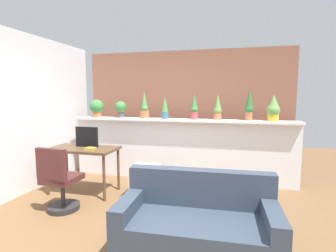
# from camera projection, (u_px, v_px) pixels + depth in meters

# --- Properties ---
(ground_plane) EXTENTS (12.00, 12.00, 0.00)m
(ground_plane) POSITION_uv_depth(u_px,v_px,m) (144.00, 232.00, 3.07)
(ground_plane) COLOR brown
(divider_wall) EXTENTS (4.19, 0.16, 1.12)m
(divider_wall) POSITION_uv_depth(u_px,v_px,m) (179.00, 151.00, 4.93)
(divider_wall) COLOR white
(divider_wall) RESTS_ON ground
(plant_shelf) EXTENTS (4.19, 0.32, 0.04)m
(plant_shelf) POSITION_uv_depth(u_px,v_px,m) (179.00, 120.00, 4.82)
(plant_shelf) COLOR white
(plant_shelf) RESTS_ON divider_wall
(brick_wall_behind) EXTENTS (4.19, 0.10, 2.50)m
(brick_wall_behind) POSITION_uv_depth(u_px,v_px,m) (185.00, 112.00, 5.43)
(brick_wall_behind) COLOR #935B47
(brick_wall_behind) RESTS_ON ground
(side_wall_left) EXTENTS (0.12, 4.40, 2.60)m
(side_wall_left) POSITION_uv_depth(u_px,v_px,m) (3.00, 115.00, 3.89)
(side_wall_left) COLOR white
(side_wall_left) RESTS_ON ground
(potted_plant_0) EXTENTS (0.28, 0.28, 0.35)m
(potted_plant_0) POSITION_uv_depth(u_px,v_px,m) (97.00, 108.00, 5.20)
(potted_plant_0) COLOR #C66B42
(potted_plant_0) RESTS_ON plant_shelf
(potted_plant_1) EXTENTS (0.22, 0.22, 0.32)m
(potted_plant_1) POSITION_uv_depth(u_px,v_px,m) (121.00, 108.00, 5.11)
(potted_plant_1) COLOR #4C4C51
(potted_plant_1) RESTS_ON plant_shelf
(potted_plant_2) EXTENTS (0.17, 0.17, 0.51)m
(potted_plant_2) POSITION_uv_depth(u_px,v_px,m) (144.00, 107.00, 4.96)
(potted_plant_2) COLOR #C66B42
(potted_plant_2) RESTS_ON plant_shelf
(potted_plant_3) EXTENTS (0.13, 0.13, 0.42)m
(potted_plant_3) POSITION_uv_depth(u_px,v_px,m) (165.00, 108.00, 4.85)
(potted_plant_3) COLOR #386B84
(potted_plant_3) RESTS_ON plant_shelf
(potted_plant_4) EXTENTS (0.13, 0.13, 0.46)m
(potted_plant_4) POSITION_uv_depth(u_px,v_px,m) (194.00, 108.00, 4.72)
(potted_plant_4) COLOR #B7474C
(potted_plant_4) RESTS_ON plant_shelf
(potted_plant_5) EXTENTS (0.14, 0.14, 0.46)m
(potted_plant_5) POSITION_uv_depth(u_px,v_px,m) (218.00, 108.00, 4.66)
(potted_plant_5) COLOR #C66B42
(potted_plant_5) RESTS_ON plant_shelf
(potted_plant_6) EXTENTS (0.15, 0.15, 0.56)m
(potted_plant_6) POSITION_uv_depth(u_px,v_px,m) (249.00, 105.00, 4.52)
(potted_plant_6) COLOR #C66B42
(potted_plant_6) RESTS_ON plant_shelf
(potted_plant_7) EXTENTS (0.22, 0.22, 0.45)m
(potted_plant_7) POSITION_uv_depth(u_px,v_px,m) (273.00, 108.00, 4.38)
(potted_plant_7) COLOR gold
(potted_plant_7) RESTS_ON plant_shelf
(desk) EXTENTS (1.10, 0.60, 0.75)m
(desk) POSITION_uv_depth(u_px,v_px,m) (83.00, 153.00, 4.27)
(desk) COLOR brown
(desk) RESTS_ON ground
(tv_monitor) EXTENTS (0.39, 0.04, 0.33)m
(tv_monitor) POSITION_uv_depth(u_px,v_px,m) (87.00, 137.00, 4.31)
(tv_monitor) COLOR black
(tv_monitor) RESTS_ON desk
(office_chair) EXTENTS (0.45, 0.46, 0.91)m
(office_chair) POSITION_uv_depth(u_px,v_px,m) (60.00, 184.00, 3.58)
(office_chair) COLOR #262628
(office_chair) RESTS_ON ground
(side_cube_shelf) EXTENTS (0.40, 0.41, 0.50)m
(side_cube_shelf) POSITION_uv_depth(u_px,v_px,m) (145.00, 181.00, 4.12)
(side_cube_shelf) COLOR silver
(side_cube_shelf) RESTS_ON ground
(book_on_desk) EXTENTS (0.15, 0.13, 0.04)m
(book_on_desk) POSITION_uv_depth(u_px,v_px,m) (90.00, 149.00, 4.09)
(book_on_desk) COLOR gold
(book_on_desk) RESTS_ON desk
(couch) EXTENTS (1.59, 0.83, 0.80)m
(couch) POSITION_uv_depth(u_px,v_px,m) (197.00, 227.00, 2.63)
(couch) COLOR #333D4C
(couch) RESTS_ON ground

